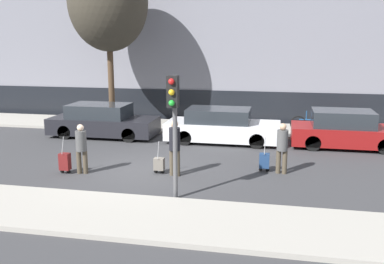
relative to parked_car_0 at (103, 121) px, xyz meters
The scene contains 15 objects.
ground_plane 5.61m from the parked_car_0, 53.70° to the right, with size 80.00×80.00×0.00m, color #38383A.
sidewalk_near 8.89m from the parked_car_0, 68.19° to the right, with size 28.00×2.50×0.12m.
sidewalk_far 4.19m from the parked_car_0, 37.30° to the left, with size 28.00×3.00×0.12m.
parked_car_0 is the anchor object (origin of this frame).
parked_car_1 5.26m from the parked_car_0, ahead, with size 4.66×1.90×1.40m.
parked_car_2 10.13m from the parked_car_0, ahead, with size 4.19×1.85×1.47m.
pedestrian_left 5.42m from the parked_car_0, 73.78° to the right, with size 0.35×0.34×1.59m.
trolley_left 5.40m from the parked_car_0, 79.61° to the right, with size 0.34×0.29×1.20m.
pedestrian_center 6.56m from the parked_car_0, 47.40° to the right, with size 0.35×0.34×1.76m.
trolley_center 6.13m from the parked_car_0, 50.40° to the right, with size 0.34×0.29×1.04m.
pedestrian_right 8.65m from the parked_car_0, 27.10° to the right, with size 0.35×0.34×1.62m.
trolley_right 8.12m from the parked_car_0, 28.16° to the right, with size 0.34×0.29×1.13m.
traffic_light 8.61m from the parked_car_0, 54.30° to the right, with size 0.28×0.47×3.29m.
parked_bicycle 9.22m from the parked_car_0, 13.60° to the left, with size 1.77×0.06×0.96m.
bare_tree_near_crossing 5.52m from the parked_car_0, 99.22° to the left, with size 3.66×3.66×7.98m.
Camera 1 is at (4.23, -12.77, 4.13)m, focal length 40.00 mm.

